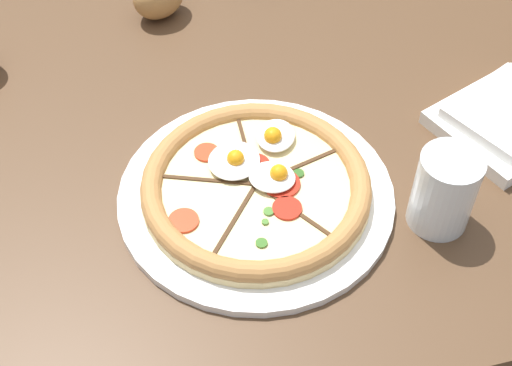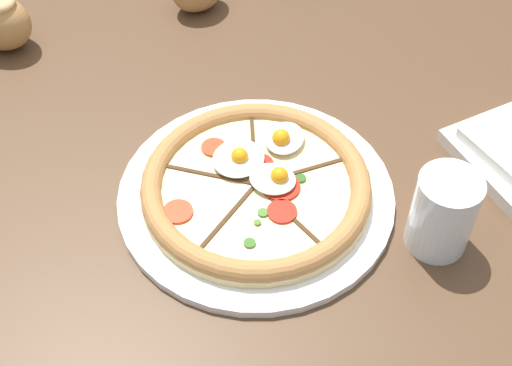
% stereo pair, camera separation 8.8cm
% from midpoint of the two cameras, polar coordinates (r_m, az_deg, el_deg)
% --- Properties ---
extents(ground_plane, '(12.00, 12.00, 0.00)m').
position_cam_midpoint_polar(ground_plane, '(1.65, 2.47, -13.19)').
color(ground_plane, brown).
extents(dining_table, '(1.35, 0.96, 0.76)m').
position_cam_midpoint_polar(dining_table, '(1.11, 3.58, 3.27)').
color(dining_table, '#513823').
rests_on(dining_table, ground_plane).
extents(pizza, '(0.35, 0.35, 0.05)m').
position_cam_midpoint_polar(pizza, '(0.89, 2.84, -0.57)').
color(pizza, white).
rests_on(pizza, dining_table).
extents(water_glass, '(0.07, 0.07, 0.11)m').
position_cam_midpoint_polar(water_glass, '(0.86, 17.50, -2.72)').
color(water_glass, white).
rests_on(water_glass, dining_table).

